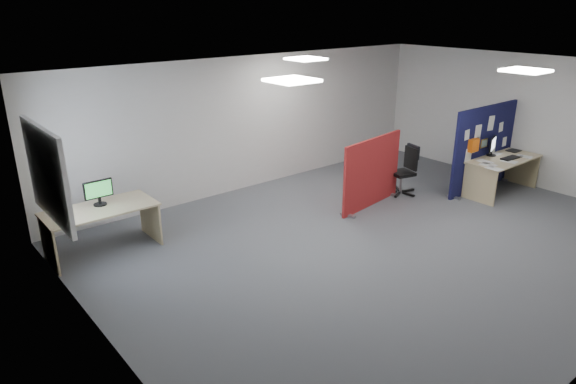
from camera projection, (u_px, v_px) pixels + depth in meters
floor at (381, 239)px, 8.46m from camera, size 9.00×9.00×0.00m
ceiling at (392, 73)px, 7.52m from camera, size 9.00×7.00×0.02m
wall_back at (255, 123)px, 10.53m from camera, size 9.00×0.02×2.70m
wall_left at (100, 241)px, 5.32m from camera, size 0.02×7.00×2.70m
wall_right at (529, 121)px, 10.67m from camera, size 0.02×7.00×2.70m
window at (47, 174)px, 6.73m from camera, size 0.06×1.70×1.30m
ceiling_lights at (373, 69)px, 8.21m from camera, size 4.10×4.10×0.04m
navy_divider at (484, 148)px, 10.45m from camera, size 2.12×0.30×1.75m
main_desk at (501, 166)px, 10.37m from camera, size 1.70×0.76×0.73m
monitor_main at (493, 145)px, 10.39m from camera, size 0.43×0.18×0.39m
keyboard at (510, 158)px, 10.26m from camera, size 0.46×0.20×0.02m
mouse at (521, 156)px, 10.35m from camera, size 0.11×0.08×0.03m
paper_tray at (514, 151)px, 10.79m from camera, size 0.28×0.22×0.01m
red_divider at (372, 173)px, 9.66m from camera, size 1.76×0.31×1.33m
second_desk at (100, 218)px, 7.89m from camera, size 1.64×0.82×0.73m
monitor_second at (99, 192)px, 7.85m from camera, size 0.44×0.20×0.40m
office_chair at (406, 167)px, 10.33m from camera, size 0.65×0.63×0.98m
desk_papers at (499, 161)px, 10.12m from camera, size 1.47×0.88×0.00m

